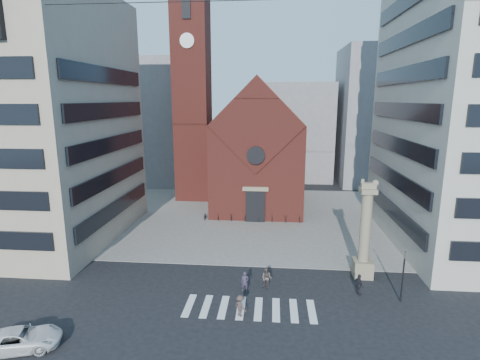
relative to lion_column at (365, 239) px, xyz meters
name	(u,v)px	position (x,y,z in m)	size (l,w,h in m)	color
ground	(245,288)	(-10.01, -3.00, -3.46)	(120.00, 120.00, 0.00)	black
piazza	(256,217)	(-10.01, 16.00, -3.43)	(46.00, 30.00, 0.05)	gray
zebra_crossing	(250,308)	(-9.46, -6.00, -3.45)	(10.20, 3.20, 0.01)	white
church	(258,150)	(-10.01, 22.04, 4.53)	(12.00, 16.65, 18.00)	maroon
campanile	(192,95)	(-20.01, 25.00, 12.28)	(5.50, 5.50, 31.20)	maroon
building_left	(27,120)	(-34.01, 7.00, 9.54)	(18.00, 20.00, 26.00)	tan
bg_block_left	(154,122)	(-30.01, 37.00, 7.54)	(16.00, 14.00, 22.00)	gray
bg_block_mid	(294,132)	(-4.01, 42.00, 5.54)	(14.00, 12.00, 18.00)	gray
bg_block_right	(385,117)	(11.99, 39.00, 8.54)	(16.00, 14.00, 24.00)	gray
lion_column	(365,239)	(0.00, 0.00, 0.00)	(1.63, 1.60, 8.68)	gray
traffic_light	(403,274)	(1.99, -4.00, -1.17)	(0.13, 0.16, 4.30)	black
white_car	(20,339)	(-23.31, -11.82, -2.79)	(2.21, 4.79, 1.33)	silver
pedestrian_0	(245,282)	(-9.99, -3.59, -2.60)	(0.62, 0.41, 1.70)	#322C3E
pedestrian_1	(267,278)	(-8.27, -2.89, -2.56)	(0.87, 0.68, 1.79)	#4F453F
pedestrian_2	(359,285)	(-1.01, -3.23, -2.61)	(1.00, 0.42, 1.70)	black
pedestrian_3	(240,306)	(-10.06, -7.03, -2.66)	(1.03, 0.59, 1.59)	#46332F
scooter_0	(205,216)	(-16.49, 14.35, -2.97)	(0.58, 1.65, 0.87)	black
scooter_1	(218,216)	(-14.78, 14.35, -2.92)	(0.45, 1.61, 0.96)	black
scooter_2	(231,216)	(-13.07, 14.35, -2.97)	(0.58, 1.65, 0.87)	black
scooter_3	(245,216)	(-11.36, 14.35, -2.92)	(0.45, 1.61, 0.96)	black
scooter_4	(258,217)	(-9.65, 14.35, -2.97)	(0.58, 1.65, 0.87)	black
scooter_5	(272,217)	(-7.94, 14.35, -2.92)	(0.45, 1.61, 0.96)	black
scooter_6	(285,218)	(-6.23, 14.35, -2.97)	(0.58, 1.65, 0.87)	black
scooter_7	(299,218)	(-4.52, 14.35, -2.92)	(0.45, 1.61, 0.96)	black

